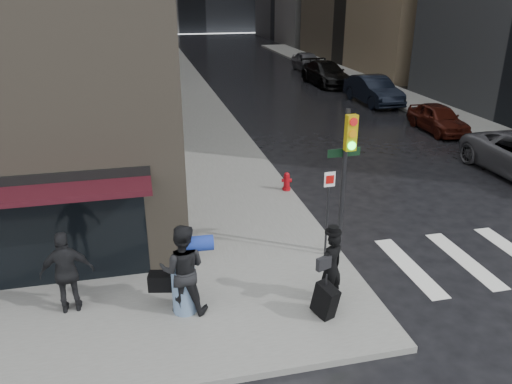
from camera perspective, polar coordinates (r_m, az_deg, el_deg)
ground at (r=11.53m, az=3.94°, el=-13.07°), size 140.00×140.00×0.00m
sidewalk_left at (r=36.66m, az=-8.61°, el=11.77°), size 4.00×50.00×0.15m
sidewalk_right at (r=40.05m, az=11.46°, el=12.48°), size 3.00×50.00×0.15m
man_overcoat at (r=11.10m, az=8.42°, el=-9.10°), size 0.93×1.21×1.86m
man_jeans at (r=10.73m, az=-8.39°, el=-8.72°), size 1.44×1.01×2.05m
man_greycoat at (r=11.40m, az=-20.78°, el=-8.59°), size 1.12×0.51×1.88m
traffic_light at (r=12.43m, az=10.12°, el=3.08°), size 0.97×0.46×3.86m
fire_hydrant at (r=17.25m, az=3.52°, el=1.14°), size 0.37×0.28×0.64m
parked_car_1 at (r=26.46m, az=20.09°, el=7.94°), size 1.72×4.04×1.36m
parked_car_2 at (r=31.94m, az=13.24°, el=11.27°), size 1.94×5.12×1.67m
parked_car_3 at (r=37.75m, az=8.02°, el=13.26°), size 2.55×5.77×1.65m
parked_car_4 at (r=44.23m, az=5.90°, el=14.62°), size 1.85×4.59×1.56m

